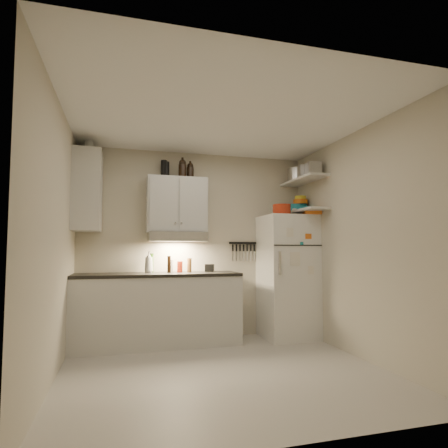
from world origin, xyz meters
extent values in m
cube|color=#BBB5AD|center=(0.00, 0.00, -0.01)|extent=(3.20, 3.00, 0.02)
cube|color=white|center=(0.00, 0.00, 2.61)|extent=(3.20, 3.00, 0.02)
cube|color=beige|center=(0.00, 1.51, 1.30)|extent=(3.20, 0.02, 2.60)
cube|color=beige|center=(-1.61, 0.00, 1.30)|extent=(0.02, 3.00, 2.60)
cube|color=beige|center=(1.61, 0.00, 1.30)|extent=(0.02, 3.00, 2.60)
cube|color=silver|center=(-0.55, 1.20, 0.44)|extent=(2.10, 0.60, 0.88)
cube|color=black|center=(-0.55, 1.20, 0.90)|extent=(2.10, 0.62, 0.04)
cube|color=silver|center=(-0.30, 1.33, 1.83)|extent=(0.80, 0.33, 0.75)
cube|color=silver|center=(-1.44, 1.20, 1.95)|extent=(0.33, 0.55, 1.00)
cube|color=silver|center=(-0.30, 1.27, 1.39)|extent=(0.76, 0.46, 0.12)
cube|color=white|center=(1.25, 1.16, 0.85)|extent=(0.70, 0.68, 1.70)
cube|color=silver|center=(1.45, 1.02, 2.20)|extent=(0.30, 0.95, 0.03)
cube|color=silver|center=(1.45, 1.02, 1.76)|extent=(0.30, 0.95, 0.03)
cube|color=black|center=(0.70, 1.49, 1.32)|extent=(0.42, 0.02, 0.03)
cylinder|color=#AB2B13|center=(1.11, 1.03, 1.77)|extent=(0.27, 0.27, 0.14)
cube|color=orange|center=(1.52, 0.93, 1.75)|extent=(0.30, 0.33, 0.09)
cylinder|color=silver|center=(1.37, 1.16, 1.75)|extent=(0.08, 0.08, 0.11)
cylinder|color=silver|center=(1.51, 1.32, 2.32)|extent=(0.32, 0.32, 0.21)
cube|color=#AAAAAD|center=(1.42, 0.93, 2.30)|extent=(0.20, 0.18, 0.17)
cube|color=#AAAAAD|center=(1.45, 0.75, 2.30)|extent=(0.20, 0.20, 0.18)
cylinder|color=teal|center=(1.46, 1.24, 1.83)|extent=(0.26, 0.26, 0.11)
cylinder|color=#B85611|center=(1.47, 1.17, 1.91)|extent=(0.21, 0.21, 0.06)
cylinder|color=gold|center=(1.47, 1.17, 1.97)|extent=(0.16, 0.16, 0.05)
cylinder|color=teal|center=(1.53, 1.07, 1.80)|extent=(0.24, 0.24, 0.05)
cylinder|color=black|center=(-0.44, 1.38, 2.31)|extent=(0.10, 0.10, 0.23)
cylinder|color=black|center=(-0.47, 1.40, 2.32)|extent=(0.10, 0.10, 0.25)
cylinder|color=silver|center=(-1.44, 1.26, 2.53)|extent=(0.16, 0.16, 0.16)
imported|color=silver|center=(-0.66, 1.30, 1.08)|extent=(0.15, 0.15, 0.31)
cylinder|color=brown|center=(-0.13, 1.25, 1.01)|extent=(0.07, 0.07, 0.19)
cylinder|color=#336018|center=(-0.62, 1.32, 1.05)|extent=(0.06, 0.06, 0.25)
cylinder|color=black|center=(-0.41, 1.22, 1.03)|extent=(0.05, 0.05, 0.22)
cylinder|color=silver|center=(-0.37, 1.28, 1.00)|extent=(0.06, 0.06, 0.17)
cylinder|color=#AB2B13|center=(-0.26, 1.26, 0.99)|extent=(0.08, 0.08, 0.15)
cube|color=black|center=(0.16, 1.32, 0.97)|extent=(0.14, 0.12, 0.10)
camera|label=1|loc=(-1.02, -3.71, 1.21)|focal=30.00mm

